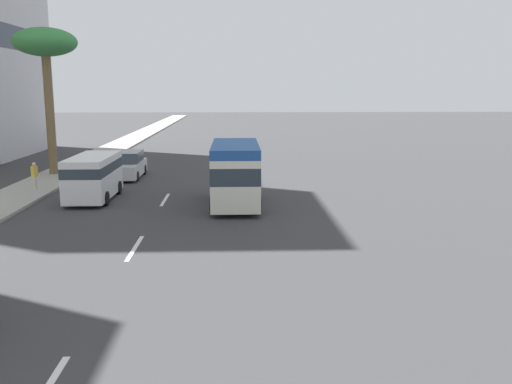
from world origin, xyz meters
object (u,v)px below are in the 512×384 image
Objects in this scene: car_second at (127,165)px; pedestrian_near_lamp at (35,175)px; van_third at (93,175)px; minibus_fourth at (235,172)px; palm_tree at (45,48)px.

pedestrian_near_lamp reaches higher than car_second.
minibus_fourth is at bearing 77.33° from van_third.
pedestrian_near_lamp is (2.14, 3.79, -0.33)m from van_third.
van_third reaches higher than car_second.
minibus_fourth reaches higher than car_second.
palm_tree is at bearing -100.26° from car_second.
car_second is 3.07× the size of pedestrian_near_lamp.
minibus_fourth is at bearing 38.37° from car_second.
pedestrian_near_lamp is at bearing -39.24° from car_second.
van_third is 0.55× the size of palm_tree.
van_third is 0.82× the size of minibus_fourth.
pedestrian_near_lamp is at bearing 71.18° from minibus_fourth.
minibus_fourth is (-1.65, -7.35, 0.36)m from van_third.
minibus_fourth is (-8.85, -7.01, 0.88)m from car_second.
minibus_fourth reaches higher than pedestrian_near_lamp.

